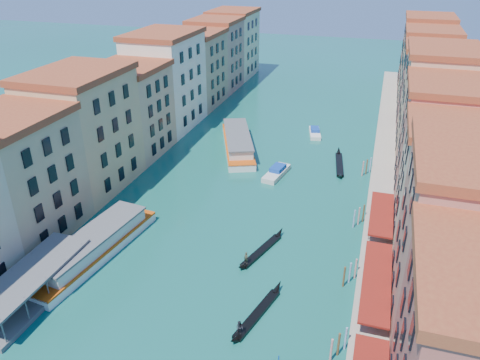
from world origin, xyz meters
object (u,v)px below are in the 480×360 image
at_px(vaporetto_stop, 32,289).
at_px(vaporetto_near, 94,246).
at_px(gondola_fore, 261,250).
at_px(vaporetto_far, 238,142).
at_px(gondola_right, 256,314).

bearing_deg(vaporetto_stop, vaporetto_near, 78.39).
distance_m(vaporetto_near, gondola_fore, 22.38).
relative_size(vaporetto_near, vaporetto_far, 0.98).
distance_m(vaporetto_stop, vaporetto_near, 9.94).
distance_m(vaporetto_near, vaporetto_far, 41.32).
distance_m(vaporetto_stop, gondola_right, 26.24).
height_order(vaporetto_stop, vaporetto_near, vaporetto_stop).
height_order(vaporetto_far, gondola_right, vaporetto_far).
height_order(vaporetto_near, gondola_right, vaporetto_near).
distance_m(vaporetto_far, gondola_fore, 36.27).
bearing_deg(vaporetto_stop, gondola_right, 10.57).
height_order(vaporetto_far, gondola_fore, vaporetto_far).
height_order(vaporetto_stop, vaporetto_far, vaporetto_stop).
xyz_separation_m(vaporetto_stop, vaporetto_far, (9.30, 50.41, 0.06)).
bearing_deg(vaporetto_stop, gondola_fore, 36.14).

